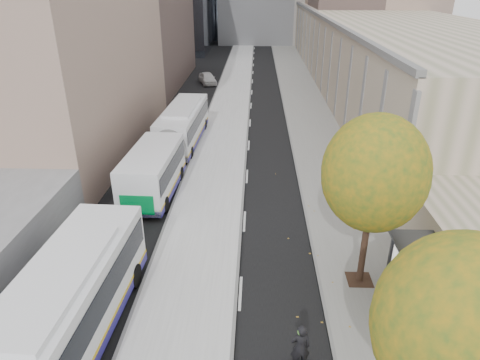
{
  "coord_description": "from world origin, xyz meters",
  "views": [
    {
      "loc": [
        -1.11,
        -2.48,
        12.16
      ],
      "look_at": [
        -1.9,
        18.07,
        2.5
      ],
      "focal_mm": 32.0,
      "sensor_mm": 36.0,
      "label": 1
    }
  ],
  "objects_px": {
    "bus_shelter": "(433,270)",
    "distant_car": "(208,78)",
    "bus_far": "(172,141)",
    "cyclist": "(299,359)"
  },
  "relations": [
    {
      "from": "bus_shelter",
      "to": "cyclist",
      "type": "height_order",
      "value": "bus_shelter"
    },
    {
      "from": "bus_shelter",
      "to": "distant_car",
      "type": "bearing_deg",
      "value": 107.53
    },
    {
      "from": "bus_far",
      "to": "distant_car",
      "type": "height_order",
      "value": "bus_far"
    },
    {
      "from": "bus_far",
      "to": "cyclist",
      "type": "bearing_deg",
      "value": -65.63
    },
    {
      "from": "bus_far",
      "to": "distant_car",
      "type": "distance_m",
      "value": 25.89
    },
    {
      "from": "bus_shelter",
      "to": "distant_car",
      "type": "xyz_separation_m",
      "value": [
        -13.06,
        41.33,
        -1.46
      ]
    },
    {
      "from": "bus_shelter",
      "to": "cyclist",
      "type": "relative_size",
      "value": 1.94
    },
    {
      "from": "cyclist",
      "to": "distant_car",
      "type": "bearing_deg",
      "value": 92.39
    },
    {
      "from": "bus_far",
      "to": "distant_car",
      "type": "xyz_separation_m",
      "value": [
        -0.26,
        25.88,
        -0.88
      ]
    },
    {
      "from": "bus_shelter",
      "to": "cyclist",
      "type": "xyz_separation_m",
      "value": [
        -5.24,
        -3.16,
        -1.34
      ]
    }
  ]
}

